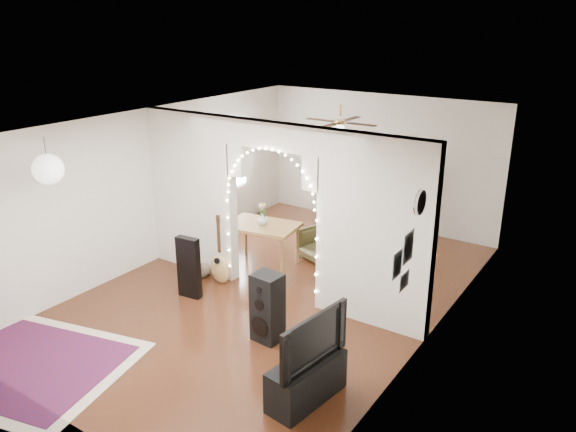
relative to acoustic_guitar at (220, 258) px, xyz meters
The scene contains 25 objects.
floor 1.04m from the acoustic_guitar, 15.29° to the left, with size 7.50×7.50×0.00m, color black.
ceiling 2.46m from the acoustic_guitar, 15.29° to the left, with size 5.00×7.50×0.02m, color white.
wall_back 4.20m from the acoustic_guitar, 77.13° to the left, with size 5.00×0.02×2.70m, color silver.
wall_front 3.73m from the acoustic_guitar, 75.36° to the right, with size 5.00×0.02×2.70m, color silver.
wall_left 1.85m from the acoustic_guitar, behind, with size 0.02×7.50×2.70m, color silver.
wall_right 3.54m from the acoustic_guitar, ahead, with size 0.02×7.50×2.70m, color silver.
divider_wall 1.37m from the acoustic_guitar, 15.29° to the left, with size 5.00×0.20×2.70m.
fairy_lights 1.45m from the acoustic_guitar, ahead, with size 1.64×0.04×1.60m, color #FFEABF, non-canonical shape.
window 2.79m from the acoustic_guitar, 127.20° to the left, with size 0.04×1.20×1.40m, color white.
wall_clock 3.80m from the acoustic_guitar, ahead, with size 0.31×0.31×0.03m, color white.
picture_frames 3.64m from the acoustic_guitar, 12.46° to the right, with size 0.02×0.50×0.70m, color white, non-canonical shape.
paper_lantern 2.98m from the acoustic_guitar, 114.63° to the right, with size 0.40×0.40×0.40m, color white.
ceiling_fan 3.12m from the acoustic_guitar, 67.89° to the left, with size 1.10×1.10×0.30m, color #AB7B39, non-canonical shape.
area_rug 3.24m from the acoustic_guitar, 100.90° to the right, with size 2.66×1.99×0.02m, color maroon.
guitar_case 0.63m from the acoustic_guitar, 98.01° to the right, with size 0.37×0.12×0.98m, color black.
acoustic_guitar is the anchor object (origin of this frame).
tabby_cat 0.48m from the acoustic_guitar, behind, with size 0.33×0.50×0.34m.
floor_speaker 1.90m from the acoustic_guitar, 30.43° to the right, with size 0.40×0.36×0.96m.
media_console 3.25m from the acoustic_guitar, 32.54° to the right, with size 0.40×1.00×0.50m, color black.
tv 3.27m from the acoustic_guitar, 32.54° to the right, with size 1.07×0.14×0.62m, color black.
bookcase 3.91m from the acoustic_guitar, 74.20° to the left, with size 1.44×0.37×1.48m, color #CBB493.
dining_table 1.01m from the acoustic_guitar, 80.68° to the left, with size 1.31×0.97×0.76m.
flower_vase 1.06m from the acoustic_guitar, 80.68° to the left, with size 0.18×0.18×0.19m, color white.
dining_chair_left 1.94m from the acoustic_guitar, 63.31° to the left, with size 0.60×0.62×0.56m, color brown.
dining_chair_right 2.65m from the acoustic_guitar, 69.86° to the left, with size 0.56×0.57×0.52m, color brown.
Camera 1 is at (4.60, -6.55, 4.11)m, focal length 35.00 mm.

